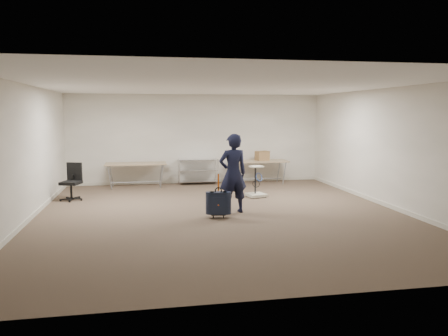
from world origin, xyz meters
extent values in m
plane|color=#46392A|center=(0.00, 0.00, 0.00)|extent=(9.00, 9.00, 0.00)
plane|color=beige|center=(0.00, 4.50, 1.40)|extent=(8.00, 0.00, 8.00)
plane|color=beige|center=(0.00, -4.50, 1.40)|extent=(8.00, 0.00, 8.00)
plane|color=beige|center=(-4.00, 0.00, 1.40)|extent=(0.00, 9.00, 9.00)
plane|color=beige|center=(4.00, 0.00, 1.40)|extent=(0.00, 9.00, 9.00)
plane|color=white|center=(0.00, 0.00, 2.80)|extent=(8.00, 8.00, 0.00)
cube|color=beige|center=(0.00, 4.49, 0.05)|extent=(8.00, 0.02, 0.10)
cube|color=beige|center=(-3.99, 0.00, 0.05)|extent=(0.02, 9.00, 0.10)
cube|color=beige|center=(3.99, 0.00, 0.05)|extent=(0.02, 9.00, 0.10)
cube|color=#8D7556|center=(-1.90, 3.95, 0.71)|extent=(1.80, 0.75, 0.03)
cylinder|color=gray|center=(-1.90, 3.95, 0.15)|extent=(1.50, 0.02, 0.02)
cylinder|color=gray|center=(-2.65, 3.65, 0.35)|extent=(0.13, 0.04, 0.69)
cylinder|color=gray|center=(-1.15, 3.65, 0.35)|extent=(0.13, 0.04, 0.69)
cylinder|color=gray|center=(-2.65, 4.25, 0.35)|extent=(0.13, 0.04, 0.69)
cylinder|color=gray|center=(-1.15, 4.25, 0.35)|extent=(0.13, 0.04, 0.69)
cube|color=#8D7556|center=(1.90, 3.95, 0.71)|extent=(1.80, 0.75, 0.03)
cylinder|color=gray|center=(1.90, 3.95, 0.15)|extent=(1.50, 0.02, 0.02)
cylinder|color=gray|center=(1.15, 3.65, 0.35)|extent=(0.13, 0.04, 0.69)
cylinder|color=gray|center=(2.65, 3.65, 0.35)|extent=(0.13, 0.04, 0.69)
cylinder|color=gray|center=(1.15, 4.25, 0.35)|extent=(0.13, 0.04, 0.69)
cylinder|color=gray|center=(2.65, 4.25, 0.35)|extent=(0.13, 0.04, 0.69)
cylinder|color=silver|center=(-0.60, 3.98, 0.40)|extent=(0.02, 0.02, 0.80)
cylinder|color=silver|center=(0.60, 3.98, 0.40)|extent=(0.02, 0.02, 0.80)
cylinder|color=silver|center=(-0.60, 4.42, 0.40)|extent=(0.02, 0.02, 0.80)
cylinder|color=silver|center=(0.60, 4.42, 0.40)|extent=(0.02, 0.02, 0.80)
cube|color=silver|center=(0.00, 4.20, 0.10)|extent=(1.20, 0.45, 0.02)
cube|color=silver|center=(0.00, 4.20, 0.45)|extent=(1.20, 0.45, 0.02)
cube|color=silver|center=(0.00, 4.20, 0.78)|extent=(1.20, 0.45, 0.01)
imported|color=black|center=(0.28, 0.10, 0.88)|extent=(0.70, 0.52, 1.77)
cube|color=black|center=(-0.12, -0.35, 0.33)|extent=(0.37, 0.25, 0.47)
cube|color=black|center=(-0.12, -0.33, 0.08)|extent=(0.33, 0.19, 0.03)
cylinder|color=black|center=(-0.23, -0.33, 0.03)|extent=(0.03, 0.07, 0.06)
cylinder|color=black|center=(-0.01, -0.37, 0.03)|extent=(0.03, 0.07, 0.06)
torus|color=black|center=(-0.12, -0.35, 0.59)|extent=(0.15, 0.05, 0.15)
cube|color=#EE5E0C|center=(-0.12, -0.33, 0.76)|extent=(0.03, 0.01, 0.36)
cylinder|color=black|center=(-3.50, 2.20, 0.04)|extent=(0.58, 0.58, 0.09)
cylinder|color=black|center=(-3.50, 2.20, 0.24)|extent=(0.06, 0.06, 0.38)
cube|color=black|center=(-3.50, 2.20, 0.45)|extent=(0.56, 0.56, 0.08)
cube|color=black|center=(-3.43, 2.40, 0.72)|extent=(0.40, 0.19, 0.46)
cube|color=beige|center=(1.26, 1.79, 0.05)|extent=(0.55, 0.55, 0.07)
cylinder|color=black|center=(1.08, 1.61, 0.02)|extent=(0.05, 0.05, 0.04)
cylinder|color=black|center=(1.26, 1.84, 0.45)|extent=(0.05, 0.05, 0.72)
cube|color=beige|center=(1.26, 1.79, 0.81)|extent=(0.38, 0.34, 0.04)
torus|color=blue|center=(1.30, 1.72, 0.54)|extent=(0.25, 0.15, 0.22)
cube|color=#997747|center=(2.03, 4.02, 0.88)|extent=(0.45, 0.38, 0.29)
camera|label=1|loc=(-1.63, -9.28, 2.20)|focal=35.00mm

